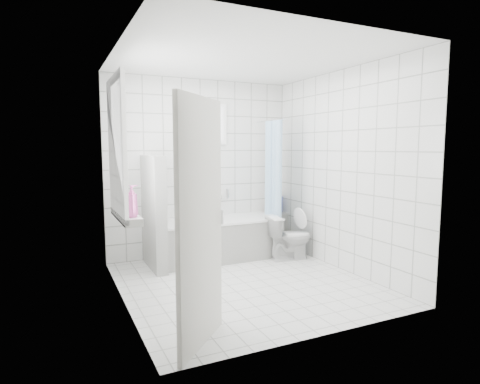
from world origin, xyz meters
TOP-DOWN VIEW (x-y plane):
  - ground at (0.00, 0.00)m, footprint 3.00×3.00m
  - ceiling at (0.00, 0.00)m, footprint 3.00×3.00m
  - wall_back at (0.00, 1.50)m, footprint 2.80×0.02m
  - wall_front at (0.00, -1.50)m, footprint 2.80×0.02m
  - wall_left at (-1.40, 0.00)m, footprint 0.02×3.00m
  - wall_right at (1.40, 0.00)m, footprint 0.02×3.00m
  - window_left at (-1.35, 0.30)m, footprint 0.01×0.90m
  - window_back at (0.10, 1.46)m, footprint 0.50×0.01m
  - window_sill at (-1.31, 0.30)m, footprint 0.18×1.02m
  - door at (-0.97, -1.19)m, footprint 0.58×0.60m
  - bathtub at (0.13, 1.12)m, footprint 1.77×0.77m
  - partition_wall at (-0.82, 1.07)m, footprint 0.15×0.85m
  - tiled_ledge at (1.28, 1.38)m, footprint 0.40×0.24m
  - toilet at (1.03, 0.65)m, footprint 0.67×0.44m
  - curtain_rod at (0.95, 1.10)m, footprint 0.02×0.80m
  - shower_curtain at (0.95, 0.97)m, footprint 0.14×0.48m
  - tub_faucet at (0.23, 1.46)m, footprint 0.18×0.06m
  - sill_bottles at (-1.30, 0.09)m, footprint 0.13×0.78m
  - ledge_bottles at (1.27, 1.38)m, footprint 0.19×0.16m

SIDE VIEW (x-z plane):
  - ground at x=0.00m, z-range 0.00..0.00m
  - tiled_ledge at x=1.28m, z-range 0.00..0.55m
  - bathtub at x=0.13m, z-range 0.00..0.58m
  - toilet at x=1.03m, z-range 0.00..0.64m
  - ledge_bottles at x=1.27m, z-range 0.54..0.80m
  - partition_wall at x=-0.82m, z-range 0.00..1.50m
  - tub_faucet at x=0.23m, z-range 0.82..0.88m
  - window_sill at x=-1.31m, z-range 0.82..0.90m
  - door at x=-0.97m, z-range 0.00..2.00m
  - sill_bottles at x=-1.30m, z-range 0.88..1.20m
  - shower_curtain at x=0.95m, z-range 0.21..1.99m
  - wall_back at x=0.00m, z-range 0.00..2.60m
  - wall_front at x=0.00m, z-range 0.00..2.60m
  - wall_left at x=-1.40m, z-range 0.00..2.60m
  - wall_right at x=1.40m, z-range 0.00..2.60m
  - window_left at x=-1.35m, z-range 0.90..2.30m
  - window_back at x=0.10m, z-range 1.70..2.20m
  - curtain_rod at x=0.95m, z-range 1.99..2.01m
  - ceiling at x=0.00m, z-range 2.60..2.60m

